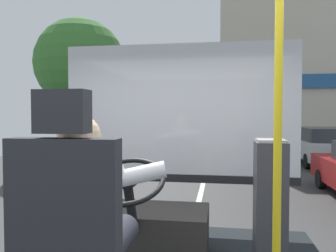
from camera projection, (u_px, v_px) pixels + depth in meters
The scene contains 11 objects.
ground at pixel (206, 172), 10.71m from camera, with size 18.00×44.00×0.06m.
bus_driver at pixel (86, 215), 1.61m from camera, with size 0.75×0.61×0.76m.
steering_console at pixel (142, 230), 2.79m from camera, with size 1.10×1.01×0.87m.
handrail_pole at pixel (278, 137), 1.78m from camera, with size 0.04×0.04×2.16m.
fare_box at pixel (270, 207), 2.47m from camera, with size 0.22×0.26×1.01m.
windshield_panel at pixel (179, 128), 3.56m from camera, with size 2.50×0.08×1.48m.
street_tree at pixel (80, 64), 11.77m from camera, with size 3.16×3.16×5.21m.
shop_building at pixel (325, 62), 16.81m from camera, with size 10.46×5.84×8.95m.
parked_car_silver at pixel (323, 145), 12.14m from camera, with size 1.82×3.86×1.35m.
parked_car_black at pixel (295, 136), 17.14m from camera, with size 1.80×4.14×1.37m.
parked_car_white at pixel (271, 131), 21.91m from camera, with size 1.91×4.49×1.38m.
Camera 1 is at (0.44, -1.91, 1.86)m, focal length 35.55 mm.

